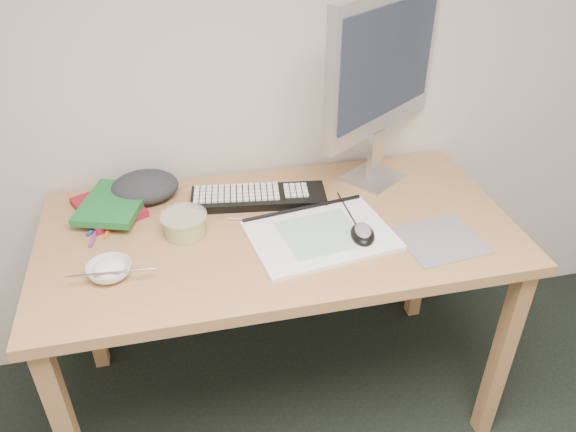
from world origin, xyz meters
name	(u,v)px	position (x,y,z in m)	size (l,w,h in m)	color
desk	(279,249)	(-0.08, 1.43, 0.67)	(1.40, 0.70, 0.75)	#AD7C4F
mousepad	(440,240)	(0.37, 1.26, 0.75)	(0.22, 0.20, 0.00)	slate
sketchpad	(321,235)	(0.03, 1.35, 0.76)	(0.40, 0.29, 0.01)	white
keyboard	(259,197)	(-0.11, 1.59, 0.76)	(0.43, 0.14, 0.03)	black
monitor	(383,69)	(0.30, 1.64, 1.13)	(0.45, 0.33, 0.61)	silver
mouse	(363,231)	(0.15, 1.31, 0.78)	(0.07, 0.11, 0.04)	black
rice_bowl	(110,271)	(-0.56, 1.31, 0.77)	(0.12, 0.12, 0.04)	white
chopsticks	(111,273)	(-0.55, 1.27, 0.79)	(0.02, 0.02, 0.21)	silver
fruit_tub	(185,224)	(-0.35, 1.46, 0.78)	(0.13, 0.13, 0.07)	#CCC548
book_red	(109,207)	(-0.57, 1.64, 0.76)	(0.17, 0.22, 0.02)	maroon
book_green	(114,203)	(-0.55, 1.62, 0.78)	(0.18, 0.25, 0.02)	#1A692E
cloth_lump	(145,187)	(-0.46, 1.69, 0.79)	(0.18, 0.15, 0.07)	#282C30
pencil_pink	(257,220)	(-0.13, 1.48, 0.75)	(0.01, 0.01, 0.18)	pink
pencil_tan	(285,227)	(-0.06, 1.42, 0.75)	(0.01, 0.01, 0.18)	tan
pencil_black	(309,209)	(0.04, 1.50, 0.75)	(0.01, 0.01, 0.19)	black
marker_blue	(100,224)	(-0.59, 1.56, 0.76)	(0.01, 0.01, 0.12)	#1D42A0
marker_orange	(110,226)	(-0.56, 1.54, 0.76)	(0.01, 0.01, 0.12)	#C67717
marker_purple	(95,234)	(-0.61, 1.50, 0.76)	(0.01, 0.01, 0.12)	purple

